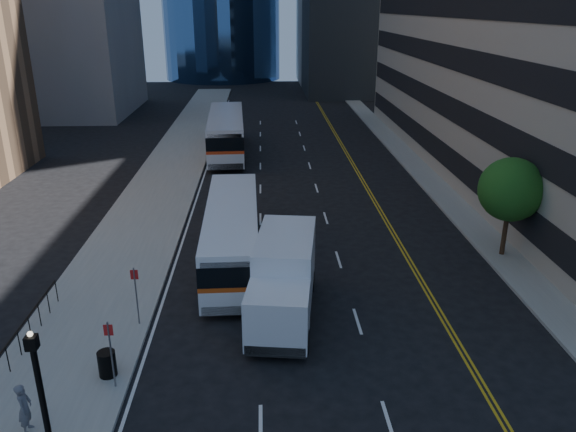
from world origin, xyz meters
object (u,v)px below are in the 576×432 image
Objects in this scene: bus_front at (232,233)px; bus_rear at (226,132)px; pedestrian at (25,408)px; box_truck at (284,278)px; street_tree at (511,190)px; trash_can at (107,364)px; lamp_post at (43,403)px.

bus_rear reaches higher than bus_front.
pedestrian is at bearing -99.25° from bus_rear.
box_truck is at bearing -67.11° from bus_front.
box_truck is at bearing -155.10° from street_tree.
bus_front is at bearing 67.08° from trash_can.
box_truck is 7.53m from trash_can.
trash_can is (0.21, 4.64, -2.11)m from lamp_post.
street_tree reaches higher than bus_front.
bus_front is (4.12, 13.91, -1.10)m from lamp_post.
bus_front is at bearing -88.52° from bus_rear.
bus_front is (-13.88, -0.09, -2.02)m from street_tree.
bus_rear is 14.46× the size of trash_can.
bus_front is 12.47× the size of trash_can.
bus_rear is 31.83m from trash_can.
lamp_post is 5.11m from trash_can.
trash_can is 0.56× the size of pedestrian.
lamp_post is at bearing -150.43° from pedestrian.
lamp_post is 0.34× the size of bus_rear.
bus_rear reaches higher than trash_can.
bus_front is 13.20m from pedestrian.
street_tree is 5.50× the size of trash_can.
bus_rear is (-1.55, 22.45, 0.25)m from bus_front.
street_tree is 0.44× the size of bus_front.
street_tree is 27.22m from bus_rear.
bus_front is 7.00× the size of pedestrian.
bus_front is 10.11m from trash_can.
lamp_post is 10.86m from box_truck.
lamp_post is 4.92× the size of trash_can.
lamp_post reaches higher than pedestrian.
box_truck reaches higher than pedestrian.
bus_rear is (2.57, 36.36, -0.85)m from lamp_post.
bus_front is 0.86× the size of bus_rear.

